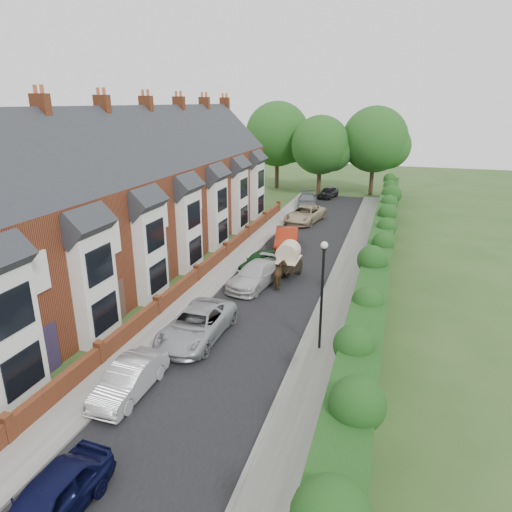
{
  "coord_description": "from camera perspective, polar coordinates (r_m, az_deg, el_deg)",
  "views": [
    {
      "loc": [
        6.12,
        -14.3,
        10.73
      ],
      "look_at": [
        -1.38,
        9.65,
        2.2
      ],
      "focal_mm": 32.0,
      "sensor_mm": 36.0,
      "label": 1
    }
  ],
  "objects": [
    {
      "name": "ground",
      "position": [
        18.9,
        -4.94,
        -15.91
      ],
      "size": [
        140.0,
        140.0,
        0.0
      ],
      "primitive_type": "plane",
      "color": "#2D4C1E",
      "rests_on": "ground"
    },
    {
      "name": "road",
      "position": [
        28.26,
        2.53,
        -3.54
      ],
      "size": [
        6.0,
        58.0,
        0.02
      ],
      "primitive_type": "cube",
      "color": "black",
      "rests_on": "ground"
    },
    {
      "name": "pavement_hedge_side",
      "position": [
        27.57,
        10.81,
        -4.35
      ],
      "size": [
        2.2,
        58.0,
        0.12
      ],
      "primitive_type": "cube",
      "color": "gray",
      "rests_on": "ground"
    },
    {
      "name": "pavement_house_side",
      "position": [
        29.38,
        -4.75,
        -2.59
      ],
      "size": [
        1.7,
        58.0,
        0.12
      ],
      "primitive_type": "cube",
      "color": "gray",
      "rests_on": "ground"
    },
    {
      "name": "kerb_hedge_side",
      "position": [
        27.69,
        8.66,
        -4.11
      ],
      "size": [
        0.18,
        58.0,
        0.13
      ],
      "primitive_type": "cube",
      "color": "gray",
      "rests_on": "ground"
    },
    {
      "name": "kerb_house_side",
      "position": [
        29.11,
        -3.28,
        -2.75
      ],
      "size": [
        0.18,
        58.0,
        0.13
      ],
      "primitive_type": "cube",
      "color": "gray",
      "rests_on": "ground"
    },
    {
      "name": "hedge",
      "position": [
        26.9,
        14.81,
        -1.71
      ],
      "size": [
        2.1,
        58.0,
        2.85
      ],
      "color": "#173711",
      "rests_on": "ground"
    },
    {
      "name": "terrace_row",
      "position": [
        30.29,
        -17.29,
        6.0
      ],
      "size": [
        9.05,
        40.5,
        11.5
      ],
      "color": "brown",
      "rests_on": "ground"
    },
    {
      "name": "garden_wall_row",
      "position": [
        28.77,
        -7.36,
        -2.31
      ],
      "size": [
        0.35,
        40.35,
        1.1
      ],
      "color": "brown",
      "rests_on": "ground"
    },
    {
      "name": "lamppost",
      "position": [
        19.94,
        8.3,
        -3.33
      ],
      "size": [
        0.32,
        0.32,
        5.16
      ],
      "color": "black",
      "rests_on": "ground"
    },
    {
      "name": "tree_far_left",
      "position": [
        55.31,
        8.42,
        13.37
      ],
      "size": [
        7.14,
        6.8,
        9.29
      ],
      "color": "#332316",
      "rests_on": "ground"
    },
    {
      "name": "tree_far_right",
      "position": [
        56.61,
        15.01,
        13.69
      ],
      "size": [
        7.98,
        7.6,
        10.31
      ],
      "color": "#332316",
      "rests_on": "ground"
    },
    {
      "name": "tree_far_back",
      "position": [
        59.37,
        3.11,
        14.77
      ],
      "size": [
        8.4,
        8.0,
        10.82
      ],
      "color": "#332316",
      "rests_on": "ground"
    },
    {
      "name": "car_navy",
      "position": [
        14.81,
        -24.38,
        -26.02
      ],
      "size": [
        1.8,
        4.04,
        1.35
      ],
      "primitive_type": "imported",
      "rotation": [
        0.0,
        0.0,
        -0.05
      ],
      "color": "black",
      "rests_on": "ground"
    },
    {
      "name": "car_silver_a",
      "position": [
        18.72,
        -15.56,
        -14.6
      ],
      "size": [
        1.38,
        3.94,
        1.3
      ],
      "primitive_type": "imported",
      "rotation": [
        0.0,
        0.0,
        -0.0
      ],
      "color": "#BBBBC0",
      "rests_on": "ground"
    },
    {
      "name": "car_silver_b",
      "position": [
        21.96,
        -7.42,
        -8.5
      ],
      "size": [
        2.53,
        5.29,
        1.46
      ],
      "primitive_type": "imported",
      "rotation": [
        0.0,
        0.0,
        -0.02
      ],
      "color": "#A8ABB0",
      "rests_on": "ground"
    },
    {
      "name": "car_white",
      "position": [
        27.79,
        -0.06,
        -2.37
      ],
      "size": [
        2.92,
        5.17,
        1.41
      ],
      "primitive_type": "imported",
      "rotation": [
        0.0,
        0.0,
        -0.2
      ],
      "color": "silver",
      "rests_on": "ground"
    },
    {
      "name": "car_green",
      "position": [
        30.37,
        0.43,
        -0.64
      ],
      "size": [
        2.37,
        3.98,
        1.27
      ],
      "primitive_type": "imported",
      "rotation": [
        0.0,
        0.0,
        -0.25
      ],
      "color": "#113915",
      "rests_on": "ground"
    },
    {
      "name": "car_red",
      "position": [
        34.85,
        3.87,
        2.16
      ],
      "size": [
        2.57,
        5.03,
        1.58
      ],
      "primitive_type": "imported",
      "rotation": [
        0.0,
        0.0,
        0.19
      ],
      "color": "#9A2610",
      "rests_on": "ground"
    },
    {
      "name": "car_beige",
      "position": [
        42.85,
        6.14,
        5.21
      ],
      "size": [
        3.48,
        5.84,
        1.52
      ],
      "primitive_type": "imported",
      "rotation": [
        0.0,
        0.0,
        -0.18
      ],
      "color": "#C0AA8A",
      "rests_on": "ground"
    },
    {
      "name": "car_grey",
      "position": [
        49.2,
        6.39,
        6.9
      ],
      "size": [
        2.81,
        5.12,
        1.41
      ],
      "primitive_type": "imported",
      "rotation": [
        0.0,
        0.0,
        0.18
      ],
      "color": "slate",
      "rests_on": "ground"
    },
    {
      "name": "car_black",
      "position": [
        54.4,
        9.02,
        7.86
      ],
      "size": [
        2.3,
        4.02,
        1.29
      ],
      "primitive_type": "imported",
      "rotation": [
        0.0,
        0.0,
        -0.22
      ],
      "color": "black",
      "rests_on": "ground"
    },
    {
      "name": "horse",
      "position": [
        27.57,
        3.09,
        -2.46
      ],
      "size": [
        1.17,
        1.93,
        1.52
      ],
      "primitive_type": "imported",
      "rotation": [
        0.0,
        0.0,
        3.35
      ],
      "color": "#47321A",
      "rests_on": "ground"
    },
    {
      "name": "horse_cart",
      "position": [
        29.14,
        4.07,
        -0.1
      ],
      "size": [
        1.45,
        3.21,
        2.32
      ],
      "color": "black",
      "rests_on": "ground"
    }
  ]
}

